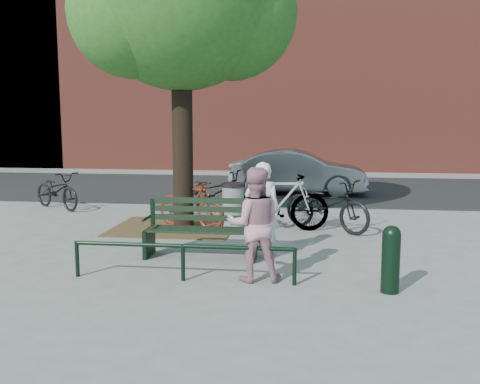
# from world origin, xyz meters

# --- Properties ---
(ground) EXTENTS (90.00, 90.00, 0.00)m
(ground) POSITION_xyz_m (0.00, 0.00, 0.00)
(ground) COLOR gray
(ground) RESTS_ON ground
(dirt_pit) EXTENTS (2.40, 2.00, 0.02)m
(dirt_pit) POSITION_xyz_m (-1.00, 2.20, 0.01)
(dirt_pit) COLOR brown
(dirt_pit) RESTS_ON ground
(road) EXTENTS (40.00, 7.00, 0.01)m
(road) POSITION_xyz_m (0.00, 8.50, 0.01)
(road) COLOR black
(road) RESTS_ON ground
(townhouse_row) EXTENTS (45.00, 4.00, 14.00)m
(townhouse_row) POSITION_xyz_m (0.17, 16.00, 6.25)
(townhouse_row) COLOR brown
(townhouse_row) RESTS_ON ground
(park_bench) EXTENTS (1.74, 0.54, 0.97)m
(park_bench) POSITION_xyz_m (-0.00, 0.08, 0.48)
(park_bench) COLOR black
(park_bench) RESTS_ON ground
(guard_railing) EXTENTS (3.06, 0.06, 0.51)m
(guard_railing) POSITION_xyz_m (0.00, -1.20, 0.40)
(guard_railing) COLOR black
(guard_railing) RESTS_ON ground
(person_left) EXTENTS (0.56, 0.38, 1.52)m
(person_left) POSITION_xyz_m (0.95, 0.15, 0.76)
(person_left) COLOR silver
(person_left) RESTS_ON ground
(person_right) EXTENTS (0.83, 0.69, 1.54)m
(person_right) POSITION_xyz_m (0.95, -1.05, 0.77)
(person_right) COLOR #B37B86
(person_right) RESTS_ON ground
(bollard) EXTENTS (0.23, 0.23, 0.86)m
(bollard) POSITION_xyz_m (2.70, -1.34, 0.46)
(bollard) COLOR black
(bollard) RESTS_ON ground
(litter_bin) EXTENTS (0.46, 0.46, 0.95)m
(litter_bin) POSITION_xyz_m (0.23, 2.00, 0.48)
(litter_bin) COLOR gray
(litter_bin) RESTS_ON ground
(bicycle_a) EXTENTS (1.79, 1.45, 0.91)m
(bicycle_a) POSITION_xyz_m (-4.37, 4.05, 0.46)
(bicycle_a) COLOR black
(bicycle_a) RESTS_ON ground
(bicycle_b) EXTENTS (1.68, 1.19, 0.99)m
(bicycle_b) POSITION_xyz_m (-0.67, 2.20, 0.50)
(bicycle_b) COLOR #611B0D
(bicycle_b) RESTS_ON ground
(bicycle_c) EXTENTS (2.07, 1.05, 1.04)m
(bicycle_c) POSITION_xyz_m (-0.47, 3.70, 0.52)
(bicycle_c) COLOR black
(bicycle_c) RESTS_ON ground
(bicycle_d) EXTENTS (1.97, 0.79, 1.15)m
(bicycle_d) POSITION_xyz_m (1.11, 2.20, 0.58)
(bicycle_d) COLOR gray
(bicycle_d) RESTS_ON ground
(bicycle_e) EXTENTS (1.96, 1.69, 1.02)m
(bicycle_e) POSITION_xyz_m (2.02, 2.37, 0.51)
(bicycle_e) COLOR black
(bicycle_e) RESTS_ON ground
(parked_car) EXTENTS (3.91, 1.42, 1.28)m
(parked_car) POSITION_xyz_m (1.35, 7.33, 0.64)
(parked_car) COLOR slate
(parked_car) RESTS_ON ground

